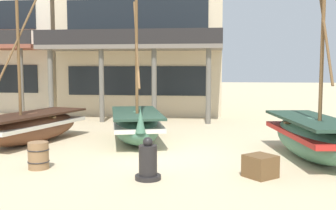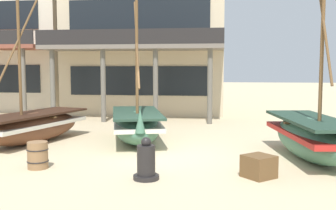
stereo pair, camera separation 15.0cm
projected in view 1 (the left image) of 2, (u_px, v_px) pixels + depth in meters
name	position (u px, v px, depth m)	size (l,w,h in m)	color
ground_plane	(164.00, 154.00, 12.02)	(120.00, 120.00, 0.00)	#CCB78E
fishing_boat_near_left	(311.00, 136.00, 11.34)	(2.10, 4.54, 5.65)	#427056
fishing_boat_centre_large	(32.00, 126.00, 13.77)	(2.57, 4.65, 5.35)	brown
fishing_boat_far_right	(136.00, 125.00, 13.92)	(2.64, 4.41, 5.18)	#427056
capstan_winch	(148.00, 162.00, 9.28)	(0.61, 0.61, 1.00)	black
wooden_barrel	(38.00, 156.00, 10.25)	(0.56, 0.56, 0.70)	olive
cargo_crate	(260.00, 166.00, 9.47)	(0.64, 0.64, 0.53)	brown
harbor_building_main	(145.00, 20.00, 23.22)	(9.23, 8.02, 10.74)	beige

